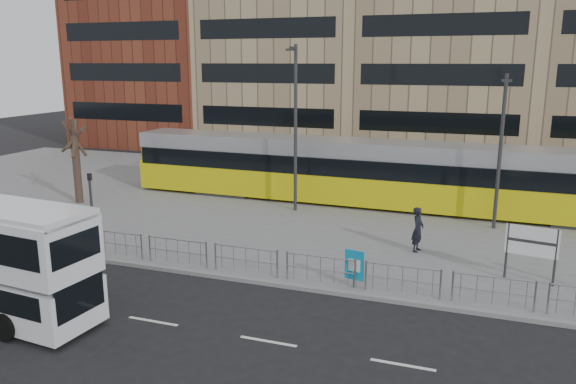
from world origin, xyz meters
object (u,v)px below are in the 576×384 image
(tram, at_px, (389,174))
(pedestrian, at_px, (418,229))
(bare_tree, at_px, (72,115))
(lamp_post_east, at_px, (501,146))
(traffic_light_west, at_px, (91,197))
(ad_panel, at_px, (354,266))
(station_sign, at_px, (532,244))
(lamp_post_west, at_px, (295,123))

(tram, distance_m, pedestrian, 7.80)
(tram, relative_size, bare_tree, 4.53)
(tram, distance_m, lamp_post_east, 6.63)
(traffic_light_west, height_order, bare_tree, bare_tree)
(tram, height_order, ad_panel, tram)
(ad_panel, bearing_deg, station_sign, 35.66)
(traffic_light_west, distance_m, lamp_post_west, 11.06)
(lamp_post_west, bearing_deg, traffic_light_west, -132.11)
(ad_panel, relative_size, lamp_post_west, 0.16)
(tram, relative_size, ad_panel, 22.41)
(pedestrian, bearing_deg, bare_tree, 94.85)
(tram, bearing_deg, ad_panel, -85.09)
(lamp_post_west, bearing_deg, lamp_post_east, 0.14)
(tram, height_order, lamp_post_west, lamp_post_west)
(station_sign, bearing_deg, traffic_light_west, -166.83)
(tram, bearing_deg, bare_tree, -162.12)
(lamp_post_west, height_order, lamp_post_east, lamp_post_west)
(pedestrian, bearing_deg, ad_panel, 171.78)
(lamp_post_east, bearing_deg, ad_panel, -117.03)
(traffic_light_west, bearing_deg, ad_panel, 6.86)
(station_sign, relative_size, traffic_light_west, 0.69)
(ad_panel, bearing_deg, traffic_light_west, -174.87)
(station_sign, xyz_separation_m, lamp_post_east, (-1.19, 6.86, 2.63))
(ad_panel, distance_m, lamp_post_west, 11.67)
(bare_tree, bearing_deg, ad_panel, -21.19)
(traffic_light_west, distance_m, lamp_post_east, 19.35)
(lamp_post_west, xyz_separation_m, lamp_post_east, (10.35, 0.03, -0.72))
(tram, relative_size, traffic_light_west, 10.07)
(ad_panel, height_order, pedestrian, pedestrian)
(station_sign, bearing_deg, lamp_post_east, 109.70)
(station_sign, relative_size, ad_panel, 1.54)
(station_sign, height_order, lamp_post_east, lamp_post_east)
(bare_tree, bearing_deg, tram, 16.79)
(station_sign, distance_m, pedestrian, 4.88)
(lamp_post_east, bearing_deg, traffic_light_west, -155.58)
(station_sign, distance_m, lamp_post_east, 7.44)
(lamp_post_west, bearing_deg, ad_panel, -59.82)
(pedestrian, distance_m, lamp_post_east, 6.48)
(tram, xyz_separation_m, traffic_light_west, (-11.86, -10.57, 0.13))
(station_sign, distance_m, bare_tree, 24.62)
(tram, height_order, bare_tree, bare_tree)
(pedestrian, relative_size, bare_tree, 0.28)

